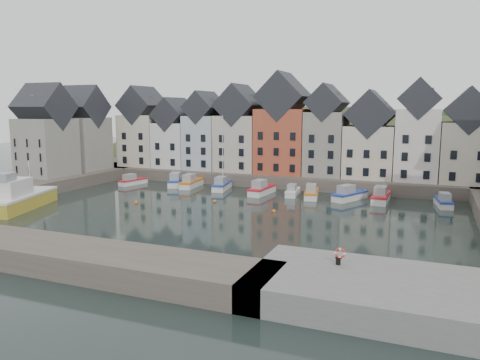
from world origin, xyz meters
The scene contains 22 objects.
ground centered at (0.00, 0.00, 0.00)m, with size 260.00×260.00×0.00m, color black.
far_quay centered at (0.00, 30.00, 1.00)m, with size 90.00×16.00×2.00m, color #50453D.
left_quay centered at (-37.00, 3.00, 1.00)m, with size 14.00×54.00×2.00m, color #50453D.
near_quay centered at (22.00, -20.00, 1.00)m, with size 18.00×10.00×2.00m, color #60605E.
near_wall centered at (-10.00, -22.00, 1.00)m, with size 50.00×6.00×2.00m, color #50453D.
hillside centered at (0.02, 56.00, -17.96)m, with size 153.60×70.40×64.00m.
far_terrace centered at (3.21, 28.00, 8.88)m, with size 72.37×8.16×17.78m.
left_terrace centered at (-36.00, 13.50, 8.88)m, with size 7.65×17.00×15.69m.
mooring_buoys centered at (-4.00, 5.33, 0.15)m, with size 20.50×5.50×0.50m.
boat_a centered at (-24.30, 16.71, 0.64)m, with size 2.87×5.83×2.15m.
boat_b centered at (-16.64, 18.83, 0.79)m, with size 4.52×7.17×2.64m.
boat_c centered at (-13.42, 18.37, 0.78)m, with size 2.87×6.98×2.60m.
boat_d centered at (-7.48, 18.06, 0.81)m, with size 3.18×6.78×12.46m.
boat_e centered at (0.12, 16.56, 0.79)m, with size 2.57×7.02×2.65m.
boat_f centered at (4.93, 17.49, 0.62)m, with size 2.29×5.54×2.07m.
boat_g centered at (8.07, 16.73, 0.72)m, with size 3.14×6.56×2.42m.
boat_h centered at (13.66, 17.06, 0.77)m, with size 4.68×6.96×2.57m.
boat_i centered at (18.17, 17.31, 0.80)m, with size 2.23×7.00×2.68m.
boat_j centered at (26.52, 17.56, 0.66)m, with size 2.66×6.00×2.22m.
large_vessel centered at (-25.91, -6.35, 1.56)m, with size 7.08×13.24×6.65m.
mooring_bollard centered at (18.66, -18.20, 2.31)m, with size 0.48×0.48×0.56m.
life_ring_post centered at (18.78, -18.21, 2.86)m, with size 0.80×0.17×1.30m.
Camera 1 is at (24.62, -51.77, 13.50)m, focal length 35.00 mm.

